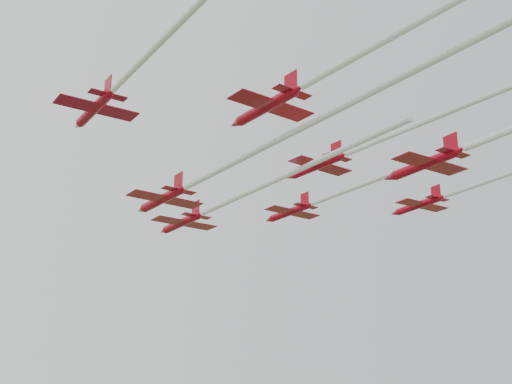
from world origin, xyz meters
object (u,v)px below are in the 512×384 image
jet_row2_left (234,163)px  jet_row3_left (136,67)px  jet_row4_left (356,57)px  jet_row2_right (355,187)px  jet_lead (222,204)px  jet_row3_mid (441,115)px  jet_row3_right (468,188)px

jet_row2_left → jet_row3_left: 18.31m
jet_row3_left → jet_row4_left: size_ratio=0.88×
jet_row2_right → jet_row4_left: size_ratio=1.04×
jet_row3_left → jet_row2_left: bearing=30.6°
jet_lead → jet_row2_left: size_ratio=0.80×
jet_row3_left → jet_row4_left: bearing=-39.7°
jet_lead → jet_row3_mid: size_ratio=0.79×
jet_row2_left → jet_row2_right: jet_row2_right is taller
jet_lead → jet_row4_left: 39.49m
jet_row2_left → jet_row2_right: size_ratio=1.16×
jet_lead → jet_row3_left: 35.51m
jet_lead → jet_row2_right: (12.79, -12.28, 1.06)m
jet_row3_right → jet_row2_left: bearing=174.0°
jet_row2_left → jet_row2_right: (20.75, 4.88, 2.28)m
jet_row2_right → jet_row3_right: bearing=-34.3°
jet_row2_left → jet_row3_right: bearing=-8.9°
jet_row3_right → jet_row4_left: bearing=-152.6°
jet_row3_left → jet_row3_mid: (29.09, -7.61, -0.72)m
jet_row3_left → jet_row4_left: 19.10m
jet_lead → jet_row2_right: 17.76m
jet_row3_mid → jet_row2_right: bearing=65.6°
jet_row2_left → jet_row3_right: 33.77m
jet_row2_left → jet_row3_left: bearing=-152.7°
jet_row3_mid → jet_row4_left: size_ratio=1.23×
jet_row3_mid → jet_row2_left: bearing=121.8°
jet_row2_left → jet_row3_mid: 22.15m
jet_lead → jet_row3_right: size_ratio=1.21×
jet_row2_right → jet_row4_left: bearing=-133.5°
jet_row2_right → jet_row3_left: jet_row3_left is taller
jet_row2_right → jet_row3_left: size_ratio=1.19×
jet_lead → jet_row3_mid: (5.81, -34.38, 0.88)m
jet_row4_left → jet_row3_right: bearing=23.3°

